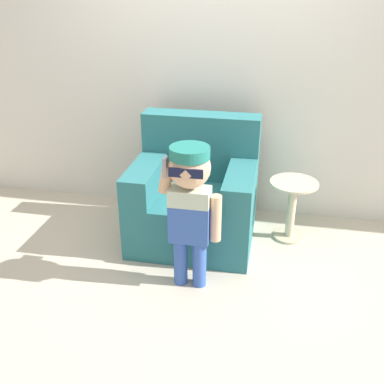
# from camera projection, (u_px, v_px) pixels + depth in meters

# --- Properties ---
(ground_plane) EXTENTS (10.00, 10.00, 0.00)m
(ground_plane) POSITION_uv_depth(u_px,v_px,m) (200.00, 240.00, 3.80)
(ground_plane) COLOR #BCB29E
(wall_back) EXTENTS (10.00, 0.05, 2.60)m
(wall_back) POSITION_uv_depth(u_px,v_px,m) (215.00, 69.00, 3.82)
(wall_back) COLOR silver
(wall_back) RESTS_ON ground_plane
(armchair) EXTENTS (0.98, 0.86, 1.00)m
(armchair) POSITION_uv_depth(u_px,v_px,m) (195.00, 197.00, 3.71)
(armchair) COLOR #286B70
(armchair) RESTS_ON ground_plane
(person_child) EXTENTS (0.43, 0.32, 1.05)m
(person_child) POSITION_uv_depth(u_px,v_px,m) (190.00, 197.00, 2.96)
(person_child) COLOR #3356AD
(person_child) RESTS_ON ground_plane
(side_table) EXTENTS (0.39, 0.39, 0.52)m
(side_table) POSITION_uv_depth(u_px,v_px,m) (292.00, 205.00, 3.71)
(side_table) COLOR beige
(side_table) RESTS_ON ground_plane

